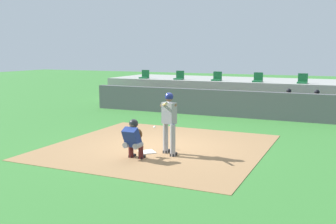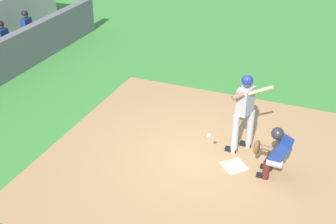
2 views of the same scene
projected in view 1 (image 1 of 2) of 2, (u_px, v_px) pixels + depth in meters
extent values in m
plane|color=#387A33|center=(159.00, 147.00, 12.34)|extent=(80.00, 80.00, 0.00)
cube|color=#9E754C|center=(159.00, 147.00, 12.34)|extent=(6.40, 6.40, 0.01)
cube|color=white|center=(147.00, 152.00, 11.62)|extent=(0.62, 0.62, 0.02)
cylinder|color=#99999E|center=(166.00, 138.00, 11.48)|extent=(0.15, 0.15, 0.92)
cylinder|color=#99999E|center=(173.00, 141.00, 11.12)|extent=(0.15, 0.15, 0.92)
cube|color=gray|center=(169.00, 113.00, 11.18)|extent=(0.43, 0.33, 0.60)
sphere|color=brown|center=(169.00, 98.00, 11.12)|extent=(0.21, 0.21, 0.21)
sphere|color=navy|center=(169.00, 97.00, 11.11)|extent=(0.24, 0.24, 0.24)
cylinder|color=brown|center=(162.00, 105.00, 11.34)|extent=(0.22, 0.27, 0.17)
cylinder|color=brown|center=(169.00, 105.00, 11.26)|extent=(0.56, 0.29, 0.18)
cylinder|color=tan|center=(164.00, 105.00, 11.03)|extent=(0.53, 0.74, 0.24)
cube|color=black|center=(167.00, 151.00, 11.59)|extent=(0.12, 0.26, 0.09)
cube|color=black|center=(174.00, 155.00, 11.23)|extent=(0.12, 0.26, 0.09)
cylinder|color=gray|center=(128.00, 144.00, 10.87)|extent=(0.17, 0.33, 0.16)
cylinder|color=#4C1919|center=(131.00, 150.00, 11.04)|extent=(0.14, 0.14, 0.42)
cube|color=black|center=(132.00, 156.00, 11.12)|extent=(0.12, 0.24, 0.08)
cylinder|color=gray|center=(138.00, 145.00, 10.73)|extent=(0.17, 0.33, 0.16)
cylinder|color=#4C1919|center=(141.00, 152.00, 10.90)|extent=(0.14, 0.14, 0.42)
cube|color=black|center=(142.00, 157.00, 10.98)|extent=(0.12, 0.24, 0.08)
cube|color=navy|center=(132.00, 137.00, 10.73)|extent=(0.42, 0.45, 0.57)
cube|color=#2D2D33|center=(134.00, 136.00, 10.83)|extent=(0.39, 0.27, 0.45)
sphere|color=brown|center=(133.00, 124.00, 10.74)|extent=(0.21, 0.21, 0.21)
sphere|color=#232328|center=(134.00, 124.00, 10.76)|extent=(0.25, 0.25, 0.25)
cylinder|color=brown|center=(135.00, 136.00, 10.94)|extent=(0.12, 0.45, 0.10)
ellipsoid|color=brown|center=(138.00, 134.00, 11.16)|extent=(0.28, 0.13, 0.30)
sphere|color=white|center=(154.00, 127.00, 12.05)|extent=(0.07, 0.07, 0.07)
cube|color=#59595E|center=(220.00, 103.00, 18.10)|extent=(13.00, 0.30, 1.20)
cube|color=olive|center=(226.00, 108.00, 19.06)|extent=(11.80, 0.44, 0.45)
cylinder|color=#939399|center=(284.00, 107.00, 17.67)|extent=(0.15, 0.40, 0.15)
cylinder|color=#939399|center=(284.00, 113.00, 17.53)|extent=(0.13, 0.13, 0.45)
cube|color=maroon|center=(283.00, 118.00, 17.51)|extent=(0.11, 0.24, 0.08)
cylinder|color=#939399|center=(290.00, 107.00, 17.56)|extent=(0.15, 0.40, 0.15)
cylinder|color=#939399|center=(290.00, 114.00, 17.42)|extent=(0.13, 0.13, 0.45)
cube|color=maroon|center=(289.00, 118.00, 17.41)|extent=(0.11, 0.24, 0.08)
cube|color=navy|center=(288.00, 100.00, 17.77)|extent=(0.36, 0.22, 0.54)
sphere|color=brown|center=(289.00, 92.00, 17.71)|extent=(0.20, 0.20, 0.20)
sphere|color=black|center=(289.00, 91.00, 17.71)|extent=(0.22, 0.22, 0.22)
cylinder|color=brown|center=(283.00, 103.00, 17.75)|extent=(0.09, 0.41, 0.22)
cylinder|color=brown|center=(293.00, 103.00, 17.58)|extent=(0.09, 0.41, 0.22)
cylinder|color=#939399|center=(313.00, 108.00, 17.19)|extent=(0.15, 0.40, 0.15)
cylinder|color=#939399|center=(312.00, 115.00, 17.05)|extent=(0.13, 0.13, 0.45)
cube|color=maroon|center=(311.00, 119.00, 17.03)|extent=(0.11, 0.24, 0.08)
cylinder|color=#939399|center=(319.00, 109.00, 17.08)|extent=(0.15, 0.40, 0.15)
cylinder|color=#939399|center=(318.00, 115.00, 16.94)|extent=(0.13, 0.13, 0.45)
cube|color=maroon|center=(318.00, 120.00, 16.92)|extent=(0.11, 0.24, 0.08)
cube|color=navy|center=(316.00, 102.00, 17.29)|extent=(0.36, 0.22, 0.54)
sphere|color=brown|center=(317.00, 93.00, 17.23)|extent=(0.20, 0.20, 0.20)
sphere|color=black|center=(317.00, 92.00, 17.22)|extent=(0.22, 0.22, 0.22)
cylinder|color=brown|center=(311.00, 104.00, 17.26)|extent=(0.09, 0.41, 0.22)
cylinder|color=brown|center=(321.00, 105.00, 17.10)|extent=(0.09, 0.41, 0.22)
cube|color=#9E9E99|center=(243.00, 92.00, 22.05)|extent=(15.00, 4.40, 1.40)
cube|color=#196033|center=(144.00, 78.00, 22.70)|extent=(0.46, 0.46, 0.08)
cube|color=#196033|center=(146.00, 73.00, 22.85)|extent=(0.46, 0.06, 0.40)
cube|color=#196033|center=(179.00, 79.00, 21.82)|extent=(0.46, 0.46, 0.08)
cube|color=#196033|center=(180.00, 74.00, 21.96)|extent=(0.46, 0.06, 0.40)
cube|color=#196033|center=(216.00, 80.00, 20.94)|extent=(0.46, 0.46, 0.08)
cube|color=#196033|center=(218.00, 75.00, 21.08)|extent=(0.46, 0.06, 0.40)
cube|color=#196033|center=(257.00, 81.00, 20.05)|extent=(0.46, 0.46, 0.08)
cube|color=#196033|center=(258.00, 76.00, 20.19)|extent=(0.46, 0.06, 0.40)
cube|color=#196033|center=(302.00, 83.00, 19.17)|extent=(0.46, 0.46, 0.08)
cube|color=#196033|center=(303.00, 77.00, 19.31)|extent=(0.46, 0.06, 0.40)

